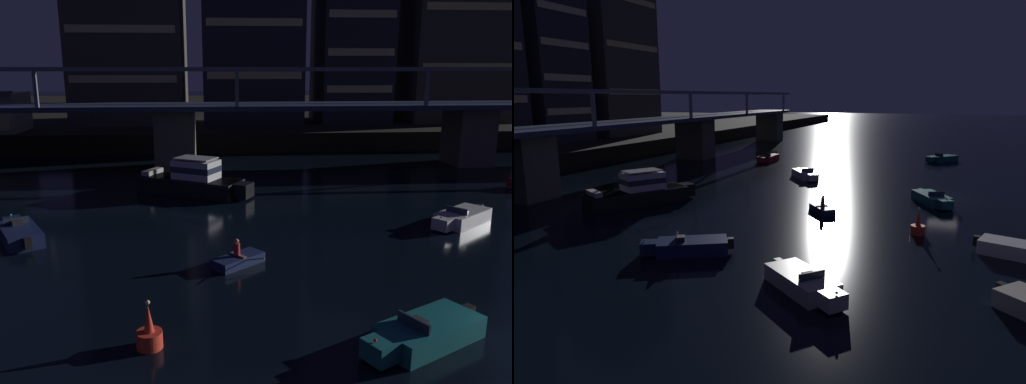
{
  "view_description": "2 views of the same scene",
  "coord_description": "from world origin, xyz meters",
  "views": [
    {
      "loc": [
        -10.32,
        -14.57,
        9.34
      ],
      "look_at": [
        -8.03,
        15.98,
        1.83
      ],
      "focal_mm": 35.7,
      "sensor_mm": 36.0,
      "label": 1
    },
    {
      "loc": [
        -42.86,
        -0.34,
        8.77
      ],
      "look_at": [
        -10.08,
        12.66,
        1.4
      ],
      "focal_mm": 32.35,
      "sensor_mm": 36.0,
      "label": 2
    }
  ],
  "objects": [
    {
      "name": "speedboat_far_left",
      "position": [
        -15.22,
        -4.36,
        0.41
      ],
      "size": [
        2.82,
        5.17,
        1.16
      ],
      "color": "silver",
      "rests_on": "ground"
    },
    {
      "name": "ground_plane",
      "position": [
        0.0,
        0.0,
        0.0
      ],
      "size": [
        400.0,
        400.0,
        0.0
      ],
      "primitive_type": "plane",
      "color": "black"
    },
    {
      "name": "speedboat_near_right",
      "position": [
        4.45,
        14.27,
        0.41
      ],
      "size": [
        4.68,
        4.01,
        1.16
      ],
      "color": "silver",
      "rests_on": "ground"
    },
    {
      "name": "tower_central",
      "position": [
        7.58,
        54.66,
        13.61
      ],
      "size": [
        9.1,
        10.45,
        23.11
      ],
      "color": "#282833",
      "rests_on": "far_riverbank"
    },
    {
      "name": "channel_buoy",
      "position": [
        -12.78,
        1.33,
        0.48
      ],
      "size": [
        0.9,
        0.9,
        1.76
      ],
      "color": "red",
      "rests_on": "ground"
    },
    {
      "name": "dinghy_with_paddler",
      "position": [
        -9.44,
        8.6,
        0.28
      ],
      "size": [
        2.71,
        2.66,
        1.36
      ],
      "color": "#19234C",
      "rests_on": "ground"
    },
    {
      "name": "river_bridge",
      "position": [
        -0.0,
        33.76,
        4.26
      ],
      "size": [
        91.91,
        6.4,
        9.38
      ],
      "color": "#605B51",
      "rests_on": "ground"
    },
    {
      "name": "speedboat_far_center",
      "position": [
        -21.4,
        13.13,
        0.41
      ],
      "size": [
        3.62,
        4.86,
        1.16
      ],
      "color": "#19234C",
      "rests_on": "ground"
    },
    {
      "name": "cabin_cruiser_near_left",
      "position": [
        -12.25,
        23.33,
        1.05
      ],
      "size": [
        8.99,
        6.27,
        2.79
      ],
      "color": "black",
      "rests_on": "ground"
    },
    {
      "name": "speedboat_mid_right",
      "position": [
        -23.95,
        5.49,
        0.41
      ],
      "size": [
        4.14,
        4.6,
        1.16
      ],
      "color": "beige",
      "rests_on": "ground"
    },
    {
      "name": "speedboat_mid_left",
      "position": [
        -3.29,
        0.87,
        0.41
      ],
      "size": [
        4.9,
        3.51,
        1.16
      ],
      "color": "#196066",
      "rests_on": "ground"
    },
    {
      "name": "speedboat_mid_center",
      "position": [
        23.65,
        0.83,
        0.41
      ],
      "size": [
        4.55,
        4.2,
        1.16
      ],
      "color": "#196066",
      "rests_on": "ground"
    },
    {
      "name": "tower_east_tall",
      "position": [
        21.78,
        55.44,
        20.42
      ],
      "size": [
        13.86,
        12.47,
        36.75
      ],
      "color": "#423D38",
      "rests_on": "far_riverbank"
    },
    {
      "name": "speedboat_far_right",
      "position": [
        15.3,
        23.04,
        0.41
      ],
      "size": [
        5.19,
        1.8,
        1.16
      ],
      "color": "maroon",
      "rests_on": "ground"
    }
  ]
}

